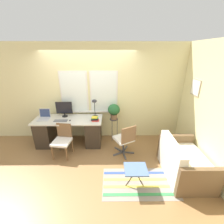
# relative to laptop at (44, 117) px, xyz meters

# --- Properties ---
(ground_plane) EXTENTS (14.00, 14.00, 0.00)m
(ground_plane) POSITION_rel_laptop_xyz_m (1.22, -0.38, -0.82)
(ground_plane) COLOR olive
(wall_back_with_window) EXTENTS (9.00, 0.12, 2.70)m
(wall_back_with_window) POSITION_rel_laptop_xyz_m (1.22, 0.41, 0.53)
(wall_back_with_window) COLOR beige
(wall_back_with_window) RESTS_ON ground_plane
(wall_right_with_picture) EXTENTS (0.08, 9.00, 2.70)m
(wall_right_with_picture) POSITION_rel_laptop_xyz_m (3.86, -0.38, 0.53)
(wall_right_with_picture) COLOR beige
(wall_right_with_picture) RESTS_ON ground_plane
(desk) EXTENTS (1.83, 0.71, 0.76)m
(desk) POSITION_rel_laptop_xyz_m (0.65, -0.02, -0.42)
(desk) COLOR beige
(desk) RESTS_ON ground_plane
(laptop) EXTENTS (0.29, 0.27, 0.26)m
(laptop) POSITION_rel_laptop_xyz_m (0.00, 0.00, 0.00)
(laptop) COLOR #B7B7BC
(laptop) RESTS_ON desk
(monitor) EXTENTS (0.45, 0.15, 0.43)m
(monitor) POSITION_rel_laptop_xyz_m (0.52, 0.16, 0.18)
(monitor) COLOR black
(monitor) RESTS_ON desk
(keyboard) EXTENTS (0.35, 0.12, 0.02)m
(keyboard) POSITION_rel_laptop_xyz_m (0.49, -0.15, -0.05)
(keyboard) COLOR slate
(keyboard) RESTS_ON desk
(mouse) EXTENTS (0.04, 0.06, 0.03)m
(mouse) POSITION_rel_laptop_xyz_m (0.73, -0.14, -0.04)
(mouse) COLOR black
(mouse) RESTS_ON desk
(desk_lamp) EXTENTS (0.16, 0.16, 0.50)m
(desk_lamp) POSITION_rel_laptop_xyz_m (1.36, 0.15, 0.32)
(desk_lamp) COLOR #2D2D33
(desk_lamp) RESTS_ON desk
(book_stack) EXTENTS (0.21, 0.15, 0.11)m
(book_stack) POSITION_rel_laptop_xyz_m (1.39, -0.13, -0.00)
(book_stack) COLOR red
(book_stack) RESTS_ON desk
(desk_chair_wooden) EXTENTS (0.47, 0.48, 0.80)m
(desk_chair_wooden) POSITION_rel_laptop_xyz_m (0.61, -0.53, -0.38)
(desk_chair_wooden) COLOR brown
(desk_chair_wooden) RESTS_ON ground_plane
(office_chair_swivel) EXTENTS (0.57, 0.58, 0.85)m
(office_chair_swivel) POSITION_rel_laptop_xyz_m (2.15, -0.54, -0.37)
(office_chair_swivel) COLOR #47474C
(office_chair_swivel) RESTS_ON ground_plane
(couch_loveseat) EXTENTS (0.80, 1.19, 0.79)m
(couch_loveseat) POSITION_rel_laptop_xyz_m (3.33, -1.21, -0.54)
(couch_loveseat) COLOR white
(couch_loveseat) RESTS_ON ground_plane
(plant_stand) EXTENTS (0.24, 0.24, 0.69)m
(plant_stand) POSITION_rel_laptop_xyz_m (1.89, 0.15, -0.23)
(plant_stand) COLOR #333338
(plant_stand) RESTS_ON ground_plane
(potted_plant) EXTENTS (0.33, 0.33, 0.43)m
(potted_plant) POSITION_rel_laptop_xyz_m (1.89, 0.15, 0.12)
(potted_plant) COLOR brown
(potted_plant) RESTS_ON plant_stand
(floor_rug_striped) EXTENTS (1.46, 0.80, 0.01)m
(floor_rug_striped) POSITION_rel_laptop_xyz_m (2.37, -1.46, -0.82)
(floor_rug_striped) COLOR gray
(floor_rug_striped) RESTS_ON ground_plane
(folding_stool) EXTENTS (0.43, 0.36, 0.44)m
(folding_stool) POSITION_rel_laptop_xyz_m (2.27, -1.53, -0.42)
(folding_stool) COLOR slate
(folding_stool) RESTS_ON ground_plane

